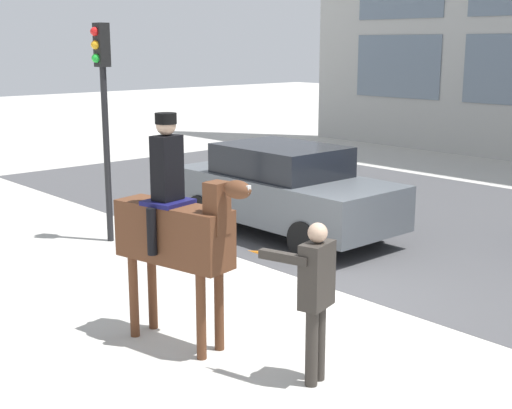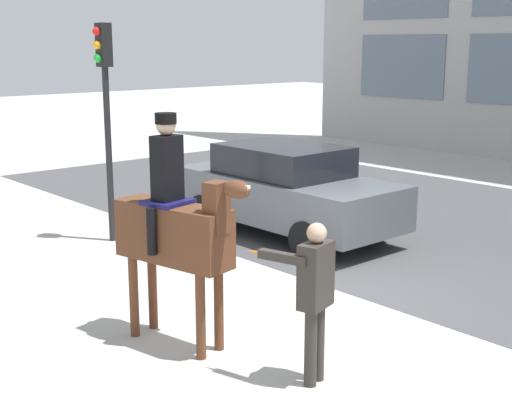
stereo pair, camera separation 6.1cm
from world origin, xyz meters
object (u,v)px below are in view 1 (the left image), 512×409
Objects in this scene: pedestrian_bystander at (315,291)px; street_car_near_lane at (284,189)px; traffic_light at (103,97)px; mounted_horse_lead at (176,228)px.

street_car_near_lane is (-4.41, 3.86, -0.16)m from pedestrian_bystander.
traffic_light is at bearing -26.48° from pedestrian_bystander.
traffic_light is (-1.72, -2.61, 1.69)m from street_car_near_lane.
pedestrian_bystander is (1.72, 0.45, -0.40)m from mounted_horse_lead.
mounted_horse_lead is 5.11m from street_car_near_lane.
pedestrian_bystander is at bearing -11.52° from traffic_light.
traffic_light reaches higher than mounted_horse_lead.
pedestrian_bystander is 6.44m from traffic_light.
street_car_near_lane is (-2.68, 4.31, -0.55)m from mounted_horse_lead.
traffic_light reaches higher than pedestrian_bystander.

